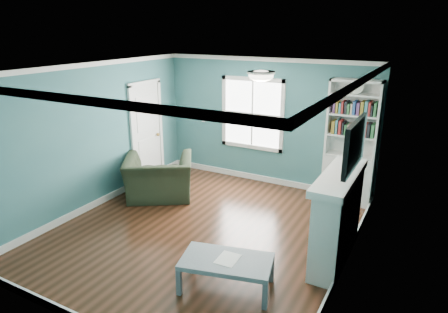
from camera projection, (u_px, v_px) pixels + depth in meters
The scene contains 13 objects.
floor at pixel (203, 231), 6.51m from camera, with size 5.00×5.00×0.00m, color black.
room_walls at pixel (202, 137), 6.02m from camera, with size 5.00×5.00×5.00m.
trim at pixel (202, 159), 6.12m from camera, with size 4.50×5.00×2.60m.
window at pixel (252, 114), 8.27m from camera, with size 1.40×0.06×1.50m.
bookshelf at pixel (350, 155), 7.34m from camera, with size 0.90×0.35×2.31m.
fireplace at pixel (338, 219), 5.53m from camera, with size 0.44×1.58×1.30m.
tv at pixel (355, 145), 5.14m from camera, with size 0.06×1.10×0.65m, color black.
door at pixel (147, 132), 8.36m from camera, with size 0.12×0.98×2.17m.
ceiling_fixture at pixel (261, 75), 5.39m from camera, with size 0.38×0.38×0.15m.
light_switch at pixel (203, 119), 8.89m from camera, with size 0.08×0.01×0.12m, color white.
recliner at pixel (159, 171), 7.63m from camera, with size 1.25×0.81×1.09m, color black.
coffee_table at pixel (226, 263), 4.99m from camera, with size 1.25×0.87×0.41m.
paper_sheet at pixel (228, 259), 4.98m from camera, with size 0.25×0.32×0.00m, color white.
Camera 1 is at (3.08, -4.94, 3.18)m, focal length 32.00 mm.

